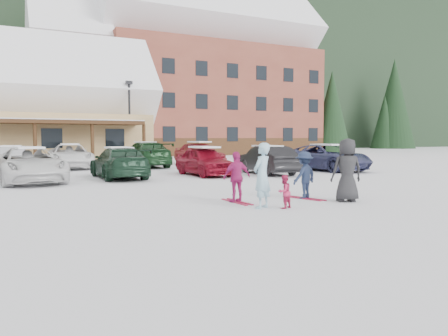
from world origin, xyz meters
name	(u,v)px	position (x,y,z in m)	size (l,w,h in m)	color
ground	(231,209)	(0.00, 0.00, 0.00)	(160.00, 160.00, 0.00)	white
forested_hillside	(35,51)	(0.00, 85.00, 19.00)	(300.00, 70.00, 38.00)	black
alpine_hotel	(192,79)	(14.27, 38.00, 8.63)	(31.48, 14.01, 21.48)	brown
lamp_post	(129,116)	(3.19, 23.30, 3.47)	(0.50, 0.25, 6.14)	black
conifer_1	(332,101)	(30.00, 32.00, 6.26)	(4.84, 4.84, 11.22)	black
conifer_3	(110,111)	(6.00, 44.00, 5.12)	(3.96, 3.96, 9.18)	black
conifer_4	(292,107)	(34.00, 46.00, 6.54)	(5.06, 5.06, 11.73)	black
adult_skier	(262,176)	(0.82, -0.19, 0.86)	(0.63, 0.41, 1.72)	#95C3D5
toddler_red	(284,192)	(1.33, -0.46, 0.44)	(0.43, 0.33, 0.88)	#C62858
child_navy	(304,175)	(2.91, 0.80, 0.72)	(0.92, 0.53, 1.43)	#1C2845
skis_child_navy	(304,198)	(2.91, 0.80, 0.01)	(0.20, 1.40, 0.03)	#AA183C
child_magenta	(237,177)	(0.73, 1.04, 0.73)	(0.85, 0.35, 1.45)	#B7236F
skis_child_magenta	(237,202)	(0.73, 1.04, 0.01)	(0.20, 1.40, 0.03)	#AA183C
bystander_dark	(347,170)	(3.63, -0.25, 0.91)	(0.89, 0.58, 1.83)	#242426
parked_car_2	(29,165)	(-4.36, 9.68, 0.72)	(2.40, 5.21, 1.45)	white
parked_car_3	(119,163)	(-0.63, 9.95, 0.70)	(1.96, 4.83, 1.40)	#173322
parked_car_4	(204,161)	(3.43, 9.57, 0.70)	(1.65, 4.10, 1.40)	maroon
parked_car_5	(267,160)	(6.64, 8.94, 0.71)	(1.51, 4.34, 1.43)	black
parked_car_6	(326,158)	(10.86, 9.47, 0.73)	(2.43, 5.27, 1.46)	navy
parked_car_9	(12,158)	(-5.00, 17.19, 0.69)	(1.46, 4.20, 1.38)	#AFAFB4
parked_car_10	(70,156)	(-1.86, 17.53, 0.73)	(2.43, 5.27, 1.46)	white
parked_car_11	(145,155)	(2.55, 16.83, 0.78)	(2.20, 5.40, 1.57)	#16391B
parked_car_12	(199,153)	(6.52, 17.49, 0.78)	(1.85, 4.60, 1.57)	#A22E36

